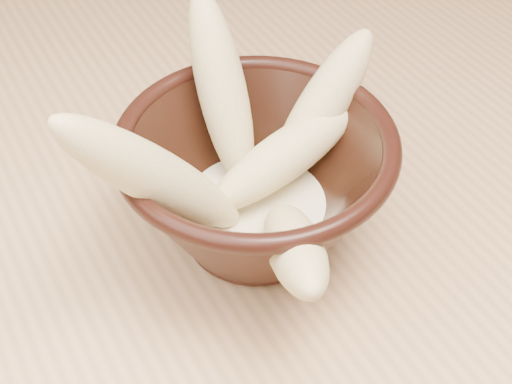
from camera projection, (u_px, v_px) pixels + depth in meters
The scene contains 8 objects.
table at pixel (183, 209), 0.70m from camera, with size 1.20×0.80×0.75m.
bowl at pixel (256, 183), 0.52m from camera, with size 0.20×0.20×0.11m.
milk_puddle at pixel (256, 208), 0.54m from camera, with size 0.11×0.11×0.02m, color beige.
banana_upright at pixel (222, 89), 0.53m from camera, with size 0.04×0.04×0.15m, color #D1B67B.
banana_left at pixel (156, 177), 0.46m from camera, with size 0.04×0.04×0.18m, color #D1B67B.
banana_right at pixel (320, 110), 0.54m from camera, with size 0.04×0.04×0.14m, color #D1B67B.
banana_across at pixel (284, 156), 0.52m from camera, with size 0.04×0.04×0.13m, color #D1B67B.
banana_front at pixel (294, 247), 0.46m from camera, with size 0.04×0.04×0.14m, color #D1B67B.
Camera 1 is at (-0.17, -0.46, 1.17)m, focal length 50.00 mm.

